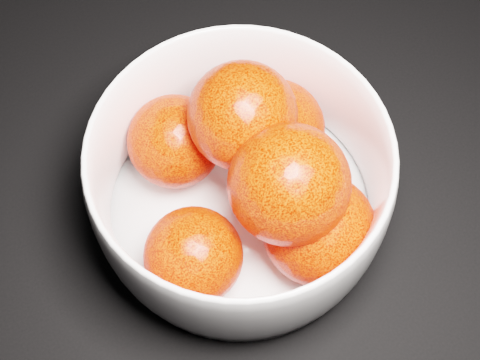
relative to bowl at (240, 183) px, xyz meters
name	(u,v)px	position (x,y,z in m)	size (l,w,h in m)	color
bowl	(240,183)	(0.00, 0.00, 0.00)	(0.22, 0.22, 0.11)	white
orange_pile	(256,174)	(0.01, 0.00, 0.01)	(0.17, 0.19, 0.12)	red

